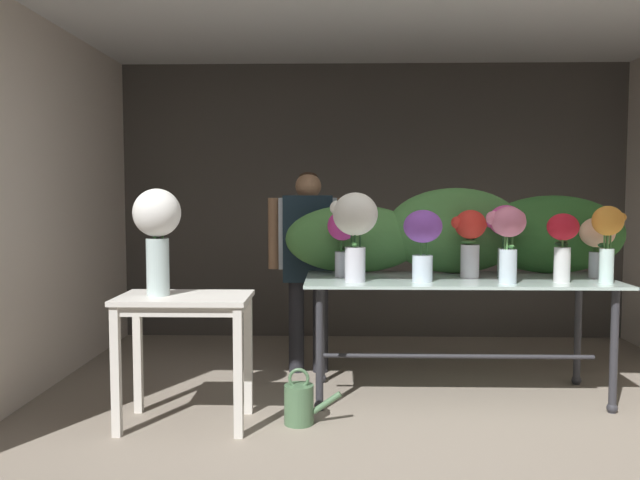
# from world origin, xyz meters

# --- Properties ---
(ground_plane) EXTENTS (7.54, 7.54, 0.00)m
(ground_plane) POSITION_xyz_m (0.00, 1.71, 0.00)
(ground_plane) COLOR gray
(wall_back) EXTENTS (4.95, 0.12, 2.63)m
(wall_back) POSITION_xyz_m (0.00, 3.43, 1.32)
(wall_back) COLOR #4C4742
(wall_back) RESTS_ON ground
(wall_left) EXTENTS (0.12, 3.55, 2.63)m
(wall_left) POSITION_xyz_m (-2.47, 1.71, 1.32)
(wall_left) COLOR beige
(wall_left) RESTS_ON ground
(ceiling_slab) EXTENTS (5.07, 3.55, 0.12)m
(ceiling_slab) POSITION_xyz_m (0.00, 1.71, 2.69)
(ceiling_slab) COLOR silver
(ceiling_slab) RESTS_ON wall_back
(display_table_glass) EXTENTS (2.07, 0.82, 0.83)m
(display_table_glass) POSITION_xyz_m (0.48, 1.49, 0.70)
(display_table_glass) COLOR silver
(display_table_glass) RESTS_ON ground
(side_table_white) EXTENTS (0.78, 0.50, 0.79)m
(side_table_white) POSITION_xyz_m (-1.26, 0.90, 0.67)
(side_table_white) COLOR silver
(side_table_white) RESTS_ON ground
(florist) EXTENTS (0.63, 0.24, 1.56)m
(florist) POSITION_xyz_m (-0.57, 2.08, 0.97)
(florist) COLOR #232328
(florist) RESTS_ON ground
(foliage_backdrop) EXTENTS (2.45, 0.28, 0.62)m
(foliage_backdrop) POSITION_xyz_m (0.54, 1.78, 1.10)
(foliage_backdrop) COLOR #477F3D
(foliage_backdrop) RESTS_ON display_table_glass
(vase_violet_hydrangea) EXTENTS (0.25, 0.25, 0.47)m
(vase_violet_hydrangea) POSITION_xyz_m (0.22, 1.31, 1.12)
(vase_violet_hydrangea) COLOR silver
(vase_violet_hydrangea) RESTS_ON display_table_glass
(vase_crimson_ranunculus) EXTENTS (0.21, 0.20, 0.45)m
(vase_crimson_ranunculus) POSITION_xyz_m (1.12, 1.30, 1.10)
(vase_crimson_ranunculus) COLOR silver
(vase_crimson_ranunculus) RESTS_ON display_table_glass
(vase_ivory_anemones) EXTENTS (0.31, 0.29, 0.58)m
(vase_ivory_anemones) POSITION_xyz_m (-0.23, 1.29, 1.20)
(vase_ivory_anemones) COLOR silver
(vase_ivory_anemones) RESTS_ON display_table_glass
(vase_rosy_stock) EXTENTS (0.25, 0.22, 0.49)m
(vase_rosy_stock) POSITION_xyz_m (0.75, 1.24, 1.14)
(vase_rosy_stock) COLOR silver
(vase_rosy_stock) RESTS_ON display_table_glass
(vase_peach_dahlias) EXTENTS (0.23, 0.23, 0.42)m
(vase_peach_dahlias) POSITION_xyz_m (1.43, 1.53, 1.09)
(vase_peach_dahlias) COLOR silver
(vase_peach_dahlias) RESTS_ON display_table_glass
(vase_magenta_freesia) EXTENTS (0.21, 0.21, 0.46)m
(vase_magenta_freesia) POSITION_xyz_m (-0.31, 1.54, 1.11)
(vase_magenta_freesia) COLOR silver
(vase_magenta_freesia) RESTS_ON display_table_glass
(vase_sunset_roses) EXTENTS (0.21, 0.20, 0.50)m
(vase_sunset_roses) POSITION_xyz_m (1.39, 1.27, 1.15)
(vase_sunset_roses) COLOR silver
(vase_sunset_roses) RESTS_ON display_table_glass
(vase_fuchsia_carnations) EXTENTS (0.25, 0.24, 0.50)m
(vase_fuchsia_carnations) POSITION_xyz_m (0.82, 1.58, 1.15)
(vase_fuchsia_carnations) COLOR silver
(vase_fuchsia_carnations) RESTS_ON display_table_glass
(vase_scarlet_tulips) EXTENTS (0.25, 0.21, 0.47)m
(vase_scarlet_tulips) POSITION_xyz_m (0.56, 1.51, 1.10)
(vase_scarlet_tulips) COLOR silver
(vase_scarlet_tulips) RESTS_ON display_table_glass
(vase_white_roses_tall) EXTENTS (0.28, 0.28, 0.64)m
(vase_white_roses_tall) POSITION_xyz_m (-1.42, 0.90, 1.19)
(vase_white_roses_tall) COLOR silver
(vase_white_roses_tall) RESTS_ON side_table_white
(watering_can) EXTENTS (0.35, 0.18, 0.34)m
(watering_can) POSITION_xyz_m (-0.57, 0.92, 0.13)
(watering_can) COLOR #4C704C
(watering_can) RESTS_ON ground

